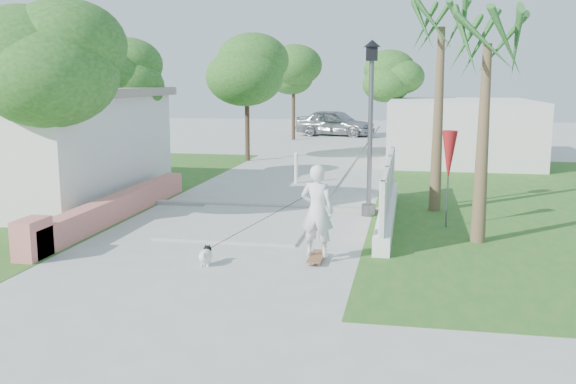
% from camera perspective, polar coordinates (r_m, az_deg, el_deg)
% --- Properties ---
extents(ground, '(90.00, 90.00, 0.00)m').
position_cam_1_polar(ground, '(12.00, -8.68, -6.96)').
color(ground, '#B7B7B2').
rests_on(ground, ground).
extents(path_strip, '(3.20, 36.00, 0.06)m').
position_cam_1_polar(path_strip, '(31.24, 3.57, 3.63)').
color(path_strip, '#B7B7B2').
rests_on(path_strip, ground).
extents(curb, '(6.50, 0.25, 0.10)m').
position_cam_1_polar(curb, '(17.59, -2.20, -1.25)').
color(curb, '#999993').
rests_on(curb, ground).
extents(grass_left, '(8.00, 20.00, 0.01)m').
position_cam_1_polar(grass_left, '(22.01, -19.04, 0.36)').
color(grass_left, '#26621E').
rests_on(grass_left, ground).
extents(grass_right, '(8.00, 20.00, 0.01)m').
position_cam_1_polar(grass_right, '(19.38, 19.84, -0.93)').
color(grass_right, '#26621E').
rests_on(grass_right, ground).
extents(pink_wall, '(0.45, 8.20, 0.80)m').
position_cam_1_polar(pink_wall, '(16.37, -15.51, -1.52)').
color(pink_wall, '#D57B6D').
rests_on(pink_wall, ground).
extents(lattice_fence, '(0.35, 7.00, 1.50)m').
position_cam_1_polar(lattice_fence, '(16.09, 8.86, -0.63)').
color(lattice_fence, white).
rests_on(lattice_fence, ground).
extents(building_right, '(6.00, 8.00, 2.60)m').
position_cam_1_polar(building_right, '(28.97, 15.00, 5.34)').
color(building_right, silver).
rests_on(building_right, ground).
extents(street_lamp, '(0.44, 0.44, 4.44)m').
position_cam_1_polar(street_lamp, '(16.37, 7.34, 6.23)').
color(street_lamp, '#59595E').
rests_on(street_lamp, ground).
extents(bollard, '(0.14, 0.14, 1.09)m').
position_cam_1_polar(bollard, '(21.33, 0.72, 2.19)').
color(bollard, white).
rests_on(bollard, ground).
extents(patio_umbrella, '(0.36, 0.36, 2.30)m').
position_cam_1_polar(patio_umbrella, '(15.44, 14.11, 3.03)').
color(patio_umbrella, '#59595E').
rests_on(patio_umbrella, ground).
extents(tree_left_near, '(3.60, 3.60, 5.28)m').
position_cam_1_polar(tree_left_near, '(16.13, -20.84, 10.58)').
color(tree_left_near, '#4C3826').
rests_on(tree_left_near, ground).
extents(tree_left_mid, '(3.20, 3.20, 4.85)m').
position_cam_1_polar(tree_left_mid, '(21.44, -15.35, 9.69)').
color(tree_left_mid, '#4C3826').
rests_on(tree_left_mid, ground).
extents(tree_path_left, '(3.40, 3.40, 5.23)m').
position_cam_1_polar(tree_path_left, '(27.66, -3.66, 10.68)').
color(tree_path_left, '#4C3826').
rests_on(tree_path_left, ground).
extents(tree_path_right, '(3.00, 3.00, 4.79)m').
position_cam_1_polar(tree_path_right, '(30.80, 9.68, 9.88)').
color(tree_path_right, '#4C3826').
rests_on(tree_path_right, ground).
extents(tree_path_far, '(3.20, 3.20, 5.17)m').
position_cam_1_polar(tree_path_far, '(37.39, 0.52, 10.51)').
color(tree_path_far, '#4C3826').
rests_on(tree_path_far, ground).
extents(palm_far, '(1.80, 1.80, 5.30)m').
position_cam_1_polar(palm_far, '(17.35, 13.47, 13.05)').
color(palm_far, brown).
rests_on(palm_far, ground).
extents(palm_near, '(1.80, 1.80, 4.70)m').
position_cam_1_polar(palm_near, '(14.10, 17.29, 11.50)').
color(palm_near, brown).
rests_on(palm_near, ground).
extents(skateboarder, '(2.38, 0.98, 1.89)m').
position_cam_1_polar(skateboarder, '(12.28, -0.98, -2.42)').
color(skateboarder, brown).
rests_on(skateboarder, ground).
extents(dog, '(0.28, 0.54, 0.37)m').
position_cam_1_polar(dog, '(12.27, -7.31, -5.57)').
color(dog, silver).
rests_on(dog, ground).
extents(parked_car, '(5.24, 3.32, 1.66)m').
position_cam_1_polar(parked_car, '(39.86, 4.22, 6.15)').
color(parked_car, '#989A9F').
rests_on(parked_car, ground).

